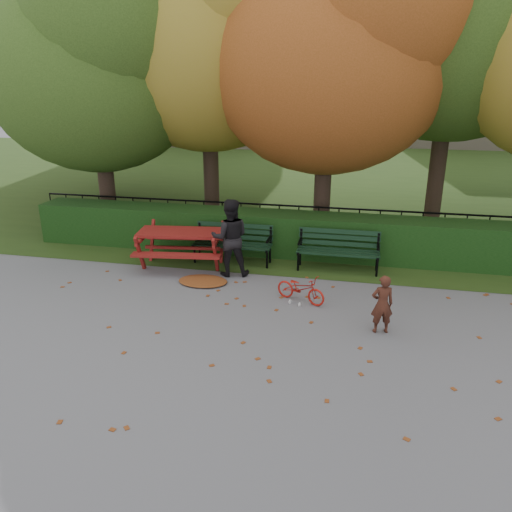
% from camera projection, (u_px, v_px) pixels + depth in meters
% --- Properties ---
extents(ground, '(90.00, 90.00, 0.00)m').
position_uv_depth(ground, '(254.00, 346.00, 7.98)').
color(ground, slate).
rests_on(ground, ground).
extents(grass_strip, '(90.00, 90.00, 0.00)m').
position_uv_depth(grass_strip, '(325.00, 180.00, 20.87)').
color(grass_strip, '#263D14').
rests_on(grass_strip, ground).
extents(building_left, '(10.00, 7.00, 15.00)m').
position_uv_depth(building_left, '(202.00, 19.00, 31.16)').
color(building_left, tan).
rests_on(building_left, ground).
extents(building_right, '(9.00, 6.00, 12.00)m').
position_uv_depth(building_right, '(481.00, 43.00, 30.17)').
color(building_right, tan).
rests_on(building_right, ground).
extents(hedge, '(13.00, 0.90, 1.00)m').
position_uv_depth(hedge, '(294.00, 234.00, 11.96)').
color(hedge, black).
rests_on(hedge, ground).
extents(iron_fence, '(14.00, 0.04, 1.02)m').
position_uv_depth(iron_fence, '(298.00, 224.00, 12.68)').
color(iron_fence, black).
rests_on(iron_fence, ground).
extents(tree_a, '(5.88, 5.60, 7.48)m').
position_uv_depth(tree_a, '(101.00, 58.00, 12.61)').
color(tree_a, '#2E1E18').
rests_on(tree_a, ground).
extents(tree_b, '(6.72, 6.40, 8.79)m').
position_uv_depth(tree_b, '(217.00, 22.00, 12.85)').
color(tree_b, '#2E1E18').
rests_on(tree_b, ground).
extents(tree_c, '(6.30, 6.00, 8.00)m').
position_uv_depth(tree_c, '(343.00, 42.00, 11.68)').
color(tree_c, '#2E1E18').
rests_on(tree_c, ground).
extents(tree_f, '(6.93, 6.60, 9.19)m').
position_uv_depth(tree_f, '(98.00, 23.00, 15.97)').
color(tree_f, '#2E1E18').
rests_on(tree_f, ground).
extents(bench_left, '(1.80, 0.57, 0.88)m').
position_uv_depth(bench_left, '(233.00, 240.00, 11.47)').
color(bench_left, black).
rests_on(bench_left, ground).
extents(bench_right, '(1.80, 0.57, 0.88)m').
position_uv_depth(bench_right, '(338.00, 247.00, 11.00)').
color(bench_right, black).
rests_on(bench_right, ground).
extents(picnic_table, '(2.10, 1.78, 0.93)m').
position_uv_depth(picnic_table, '(182.00, 239.00, 11.18)').
color(picnic_table, maroon).
rests_on(picnic_table, ground).
extents(leaf_pile, '(1.18, 0.95, 0.07)m').
position_uv_depth(leaf_pile, '(203.00, 281.00, 10.43)').
color(leaf_pile, maroon).
rests_on(leaf_pile, ground).
extents(leaf_scatter, '(9.00, 5.70, 0.01)m').
position_uv_depth(leaf_scatter, '(258.00, 336.00, 8.26)').
color(leaf_scatter, maroon).
rests_on(leaf_scatter, ground).
extents(child, '(0.42, 0.33, 1.02)m').
position_uv_depth(child, '(382.00, 304.00, 8.24)').
color(child, '#442015').
rests_on(child, ground).
extents(adult, '(0.95, 0.82, 1.68)m').
position_uv_depth(adult, '(230.00, 238.00, 10.60)').
color(adult, black).
rests_on(adult, ground).
extents(bicycle, '(1.08, 0.73, 0.54)m').
position_uv_depth(bicycle, '(301.00, 289.00, 9.47)').
color(bicycle, '#B21910').
rests_on(bicycle, ground).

